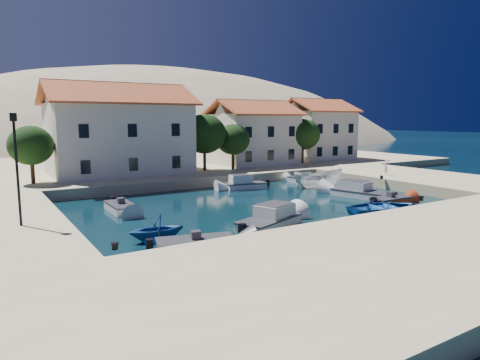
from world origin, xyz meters
The scene contains 22 objects.
ground centered at (0.00, 0.00, 0.00)m, with size 400.00×400.00×0.00m, color black.
quay_south centered at (0.00, -6.00, 0.50)m, with size 52.00×12.00×1.00m, color tan.
quay_east centered at (20.50, 10.00, 0.50)m, with size 11.00×20.00×1.00m, color tan.
quay_north centered at (2.00, 38.00, 0.50)m, with size 80.00×36.00×1.00m, color tan.
hills centered at (20.64, 123.62, -23.40)m, with size 254.00×176.00×99.00m.
building_left centered at (-6.00, 28.00, 5.94)m, with size 14.70×9.45×9.70m.
building_mid centered at (12.00, 29.00, 5.22)m, with size 10.50×8.40×8.30m.
building_right centered at (24.00, 30.00, 5.47)m, with size 9.45×8.40×8.80m.
trees centered at (4.51, 25.46, 4.84)m, with size 37.30×5.30×6.45m.
lamppost centered at (-17.50, 8.00, 4.75)m, with size 0.35×0.25×6.22m.
bollards centered at (2.80, 3.87, 1.15)m, with size 29.36×9.56×0.30m.
motorboat_grey_sw centered at (-9.80, 1.65, 0.29)m, with size 4.47×2.87×1.25m.
cabin_cruiser_south centered at (-3.68, 3.54, 0.48)m, with size 5.26×3.64×1.60m.
rowboat_south centered at (5.91, 2.43, 0.00)m, with size 3.95×5.53×1.15m, color #1A498F.
motorboat_red_se centered at (9.01, 4.27, 0.30)m, with size 3.47×1.57×1.25m.
cabin_cruiser_east centered at (9.51, 7.86, 0.48)m, with size 3.33×5.55×1.60m.
boat_east centered at (9.89, 13.90, 0.00)m, with size 1.96×5.22×2.02m, color silver.
motorboat_white_ne centered at (10.55, 17.26, 0.30)m, with size 1.80×3.23×1.25m.
rowboat_west centered at (-10.91, 4.44, 0.00)m, with size 2.74×3.18×1.68m, color #1A498F.
motorboat_white_west centered at (-10.37, 13.25, 0.30)m, with size 1.65×3.71×1.25m.
cabin_cruiser_north centered at (3.27, 17.14, 0.48)m, with size 4.25×2.48×1.60m.
pedestrian centered at (17.64, 11.94, 1.80)m, with size 0.59×0.38×1.60m, color silver.
Camera 1 is at (-19.41, -18.19, 6.90)m, focal length 32.00 mm.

